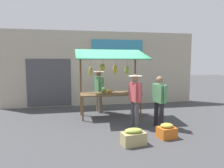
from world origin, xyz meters
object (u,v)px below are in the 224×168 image
vendor_with_sunhat (99,88)px  shopper_in_striped_shirt (159,98)px  produce_crate_near (134,137)px  shopper_with_ponytail (135,96)px  market_stall (110,75)px  produce_crate_side (167,131)px

vendor_with_sunhat → shopper_in_striped_shirt: bearing=21.7°
shopper_in_striped_shirt → produce_crate_near: shopper_in_striped_shirt is taller
shopper_with_ponytail → produce_crate_near: size_ratio=2.60×
market_stall → shopper_with_ponytail: bearing=110.7°
shopper_with_ponytail → shopper_in_striped_shirt: 0.75m
shopper_in_striped_shirt → shopper_with_ponytail: bearing=64.5°
shopper_with_ponytail → produce_crate_near: (0.45, 1.35, -0.78)m
vendor_with_sunhat → shopper_in_striped_shirt: vendor_with_sunhat is taller
market_stall → shopper_in_striped_shirt: market_stall is taller
vendor_with_sunhat → shopper_in_striped_shirt: size_ratio=1.05×
produce_crate_near → produce_crate_side: produce_crate_near is taller
shopper_in_striped_shirt → vendor_with_sunhat: bearing=23.5°
produce_crate_side → vendor_with_sunhat: bearing=-65.7°
market_stall → produce_crate_near: bearing=91.3°
shopper_with_ponytail → produce_crate_side: (-0.56, 1.07, -0.79)m
produce_crate_near → vendor_with_sunhat: bearing=-83.3°
vendor_with_sunhat → produce_crate_side: size_ratio=3.26×
market_stall → produce_crate_near: market_stall is taller
market_stall → produce_crate_side: size_ratio=4.86×
shopper_in_striped_shirt → produce_crate_side: shopper_in_striped_shirt is taller
shopper_in_striped_shirt → produce_crate_side: size_ratio=3.10×
market_stall → shopper_with_ponytail: size_ratio=1.52×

